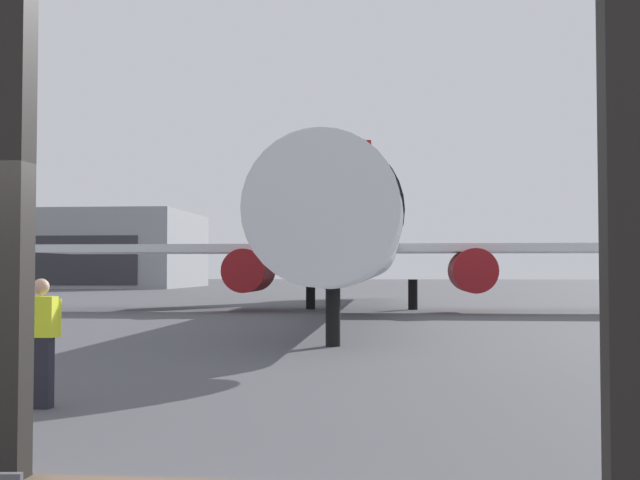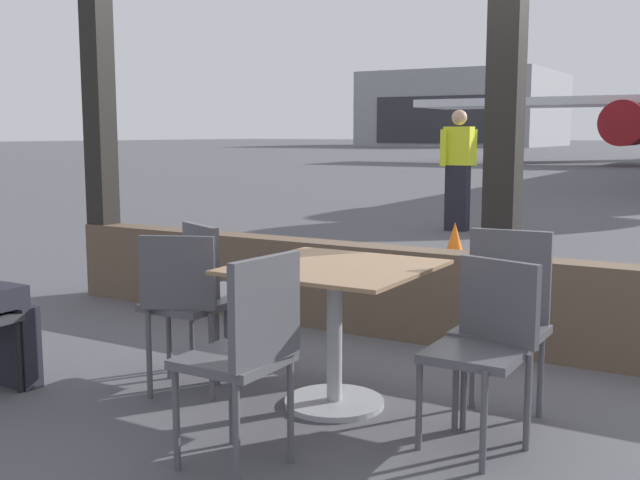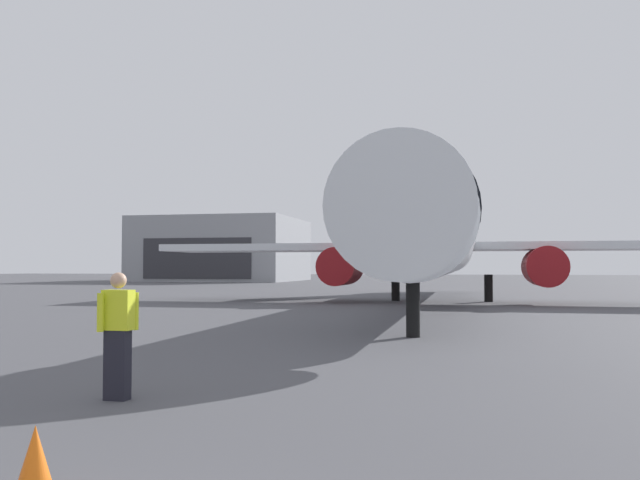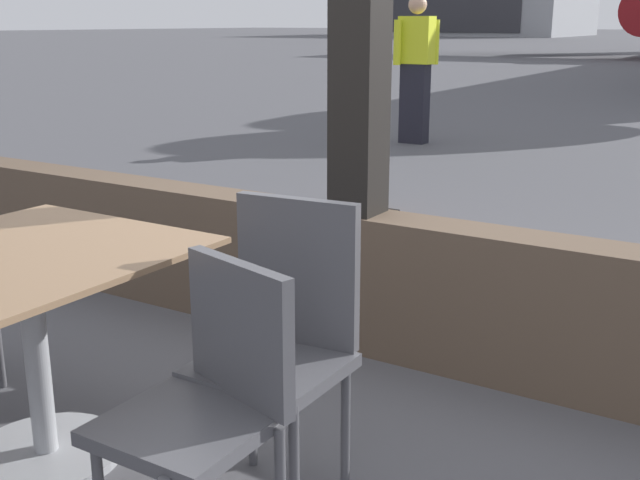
# 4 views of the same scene
# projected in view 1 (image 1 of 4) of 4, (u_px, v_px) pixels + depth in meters

# --- Properties ---
(ground_plane) EXTENTS (220.00, 220.00, 0.00)m
(ground_plane) POSITION_uv_depth(u_px,v_px,m) (352.00, 303.00, 44.48)
(ground_plane) COLOR #4C4C51
(window_frame) EXTENTS (7.26, 0.24, 3.88)m
(window_frame) POSITION_uv_depth(u_px,v_px,m) (10.00, 348.00, 4.73)
(window_frame) COLOR brown
(window_frame) RESTS_ON ground
(airplane) EXTENTS (29.11, 37.23, 9.82)m
(airplane) POSITION_uv_depth(u_px,v_px,m) (359.00, 241.00, 34.43)
(airplane) COLOR silver
(airplane) RESTS_ON ground
(ground_crew_worker) EXTENTS (0.42, 0.43, 1.74)m
(ground_crew_worker) POSITION_uv_depth(u_px,v_px,m) (40.00, 341.00, 10.72)
(ground_crew_worker) COLOR black
(ground_crew_worker) RESTS_ON ground
(traffic_cone) EXTENTS (0.36, 0.36, 0.56)m
(traffic_cone) POSITION_uv_depth(u_px,v_px,m) (5.00, 451.00, 7.01)
(traffic_cone) COLOR orange
(traffic_cone) RESTS_ON ground
(distant_hangar) EXTENTS (19.07, 17.19, 7.91)m
(distant_hangar) POSITION_uv_depth(u_px,v_px,m) (102.00, 250.00, 84.99)
(distant_hangar) COLOR gray
(distant_hangar) RESTS_ON ground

